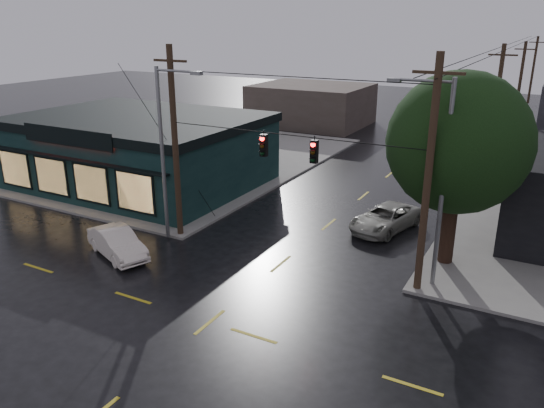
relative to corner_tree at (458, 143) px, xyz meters
The scene contains 15 objects.
ground_plane 13.49m from the corner_tree, 125.38° to the right, with size 160.00×160.00×0.00m, color black.
sidewalk_nw 29.44m from the corner_tree, 159.41° to the left, with size 28.00×28.00×0.15m, color gray.
pizza_shop 22.48m from the corner_tree, behind, with size 16.30×12.34×4.90m.
corner_tree is the anchor object (origin of this frame).
utility_pole_nw 15.14m from the corner_tree, 166.03° to the right, with size 2.00×0.32×10.15m, color #2E2214, non-canonical shape.
utility_pole_ne 6.88m from the corner_tree, 98.47° to the right, with size 2.00×0.32×10.15m, color #2E2214, non-canonical shape.
utility_pole_far_a 19.11m from the corner_tree, 91.58° to the left, with size 2.00×0.32×9.65m, color #2E2214, non-canonical shape.
utility_pole_far_b 38.61m from the corner_tree, 90.75° to the left, with size 2.00×0.32×9.15m, color #2E2214, non-canonical shape.
utility_pole_far_c 58.45m from the corner_tree, 90.49° to the left, with size 2.00×0.32×9.15m, color #2E2214, non-canonical shape.
span_signal_assembly 7.68m from the corner_tree, 154.07° to the right, with size 13.00×0.48×1.23m.
streetlight_nw 15.58m from the corner_tree, 163.62° to the right, with size 5.40×0.30×9.15m, color gray, non-canonical shape.
streetlight_ne 6.55m from the corner_tree, 90.00° to the right, with size 5.40×0.30×9.15m, color gray, non-canonical shape.
bg_building_west 36.93m from the corner_tree, 124.86° to the left, with size 12.00×10.00×4.40m, color #3E342D.
sedan_cream 17.03m from the corner_tree, 154.52° to the right, with size 1.50×4.29×1.41m, color silver.
suv_silver 7.20m from the corner_tree, 143.29° to the left, with size 2.28×4.95×1.38m, color gray.
Camera 1 is at (10.86, -14.76, 11.28)m, focal length 35.00 mm.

